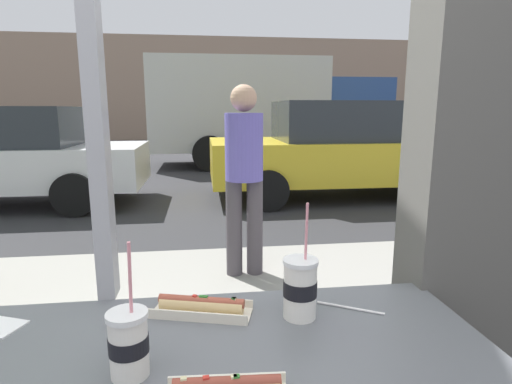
{
  "coord_description": "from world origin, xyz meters",
  "views": [
    {
      "loc": [
        0.29,
        -1.15,
        1.55
      ],
      "look_at": [
        0.72,
        2.09,
        0.89
      ],
      "focal_mm": 29.16,
      "sensor_mm": 36.0,
      "label": 1
    }
  ],
  "objects": [
    {
      "name": "parked_car_yellow",
      "position": [
        2.68,
        5.93,
        0.85
      ],
      "size": [
        4.4,
        2.05,
        1.68
      ],
      "color": "gold",
      "rests_on": "ground"
    },
    {
      "name": "sidewalk_strip",
      "position": [
        0.0,
        1.6,
        0.06
      ],
      "size": [
        16.0,
        2.8,
        0.11
      ],
      "primitive_type": "cube",
      "color": "gray",
      "rests_on": "ground"
    },
    {
      "name": "building_facade_far",
      "position": [
        0.0,
        21.23,
        2.55
      ],
      "size": [
        28.0,
        1.2,
        5.11
      ],
      "primitive_type": "cube",
      "color": "gray",
      "rests_on": "ground"
    },
    {
      "name": "box_truck",
      "position": [
        2.03,
        10.4,
        1.56
      ],
      "size": [
        6.36,
        2.44,
        2.85
      ],
      "color": "beige",
      "rests_on": "ground"
    },
    {
      "name": "hotdog_tray_far",
      "position": [
        0.28,
        -0.08,
        1.01
      ],
      "size": [
        0.29,
        0.17,
        0.05
      ],
      "color": "beige",
      "rests_on": "window_counter"
    },
    {
      "name": "window_wall",
      "position": [
        0.0,
        0.08,
        1.83
      ],
      "size": [
        2.72,
        0.2,
        2.9
      ],
      "color": "#56544F",
      "rests_on": "ground"
    },
    {
      "name": "pedestrian",
      "position": [
        0.64,
        2.31,
        1.05
      ],
      "size": [
        0.32,
        0.32,
        1.63
      ],
      "color": "#4A4449",
      "rests_on": "sidewalk_strip"
    },
    {
      "name": "soda_cup_left",
      "position": [
        0.13,
        -0.33,
        1.07
      ],
      "size": [
        0.09,
        0.09,
        0.3
      ],
      "color": "silver",
      "rests_on": "window_counter"
    },
    {
      "name": "loose_straw",
      "position": [
        0.7,
        -0.11,
        0.99
      ],
      "size": [
        0.17,
        0.1,
        0.01
      ],
      "primitive_type": "cylinder",
      "rotation": [
        0.0,
        1.57,
        -0.52
      ],
      "color": "white",
      "rests_on": "window_counter"
    },
    {
      "name": "soda_cup_right",
      "position": [
        0.55,
        -0.13,
        1.08
      ],
      "size": [
        0.09,
        0.09,
        0.32
      ],
      "color": "white",
      "rests_on": "window_counter"
    },
    {
      "name": "ground_plane",
      "position": [
        0.0,
        8.0,
        0.0
      ],
      "size": [
        60.0,
        60.0,
        0.0
      ],
      "primitive_type": "plane",
      "color": "#2D2D30"
    }
  ]
}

